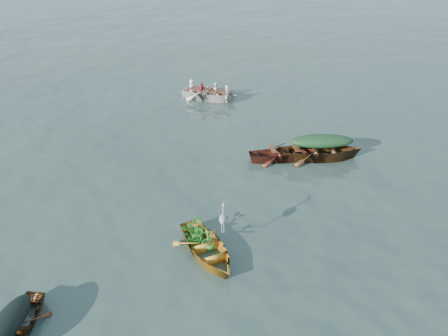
% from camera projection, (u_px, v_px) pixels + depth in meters
% --- Properties ---
extents(ground, '(140.00, 140.00, 0.00)m').
position_uv_depth(ground, '(225.00, 226.00, 13.92)').
color(ground, '#31453D').
rests_on(ground, ground).
extents(yellow_dinghy, '(3.06, 3.60, 0.92)m').
position_uv_depth(yellow_dinghy, '(207.00, 255.00, 12.68)').
color(yellow_dinghy, gold).
rests_on(yellow_dinghy, ground).
extents(green_tarp_boat, '(4.88, 2.14, 1.12)m').
position_uv_depth(green_tarp_boat, '(319.00, 159.00, 17.93)').
color(green_tarp_boat, '#573414').
rests_on(green_tarp_boat, ground).
extents(open_wooden_boat, '(4.11, 2.03, 0.89)m').
position_uv_depth(open_wooden_boat, '(283.00, 160.00, 17.87)').
color(open_wooden_boat, '#501F14').
rests_on(open_wooden_boat, ground).
extents(rowed_boat, '(4.72, 2.44, 1.09)m').
position_uv_depth(rowed_boat, '(209.00, 100.00, 24.06)').
color(rowed_boat, silver).
rests_on(rowed_boat, ground).
extents(dark_tarp_cover, '(0.68, 1.77, 0.40)m').
position_uv_depth(dark_tarp_cover, '(7.00, 321.00, 9.81)').
color(dark_tarp_cover, black).
rests_on(dark_tarp_cover, dark_covered_boat).
extents(green_tarp_cover, '(2.69, 1.18, 0.52)m').
position_uv_depth(green_tarp_cover, '(322.00, 141.00, 17.54)').
color(green_tarp_cover, '#17381B').
rests_on(green_tarp_cover, green_tarp_boat).
extents(thwart_benches, '(2.08, 1.13, 0.04)m').
position_uv_depth(thwart_benches, '(284.00, 150.00, 17.65)').
color(thwart_benches, '#512B12').
rests_on(thwart_benches, open_wooden_boat).
extents(heron, '(0.45, 0.49, 0.92)m').
position_uv_depth(heron, '(223.00, 223.00, 12.50)').
color(heron, '#A0A2A8').
rests_on(heron, yellow_dinghy).
extents(dinghy_weeds, '(1.08, 1.14, 0.60)m').
position_uv_depth(dinghy_weeds, '(199.00, 224.00, 12.75)').
color(dinghy_weeds, '#296F1D').
rests_on(dinghy_weeds, yellow_dinghy).
extents(rowers, '(3.37, 1.97, 0.76)m').
position_uv_depth(rowers, '(209.00, 84.00, 23.61)').
color(rowers, white).
rests_on(rowers, rowed_boat).
extents(oars, '(1.23, 2.67, 0.06)m').
position_uv_depth(oars, '(209.00, 90.00, 23.78)').
color(oars, olive).
rests_on(oars, rowed_boat).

